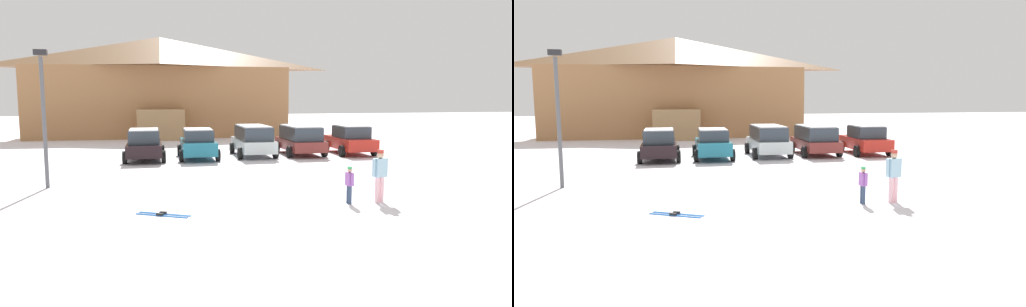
# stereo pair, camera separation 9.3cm
# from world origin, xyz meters

# --- Properties ---
(ground) EXTENTS (160.00, 160.00, 0.00)m
(ground) POSITION_xyz_m (0.00, 0.00, 0.00)
(ground) COLOR white
(ski_lodge) EXTENTS (21.98, 10.45, 8.48)m
(ski_lodge) POSITION_xyz_m (-2.37, 30.96, 4.30)
(ski_lodge) COLOR #A06F44
(ski_lodge) RESTS_ON ground
(parked_black_sedan) EXTENTS (2.18, 4.33, 1.66)m
(parked_black_sedan) POSITION_xyz_m (-3.92, 14.61, 0.83)
(parked_black_sedan) COLOR black
(parked_black_sedan) RESTS_ON ground
(parked_teal_hatchback) EXTENTS (2.22, 4.24, 1.64)m
(parked_teal_hatchback) POSITION_xyz_m (-1.11, 14.51, 0.83)
(parked_teal_hatchback) COLOR #1C6C84
(parked_teal_hatchback) RESTS_ON ground
(parked_silver_wagon) EXTENTS (2.25, 4.34, 1.74)m
(parked_silver_wagon) POSITION_xyz_m (2.05, 14.88, 0.93)
(parked_silver_wagon) COLOR silver
(parked_silver_wagon) RESTS_ON ground
(parked_maroon_van) EXTENTS (2.34, 4.37, 1.70)m
(parked_maroon_van) POSITION_xyz_m (4.84, 14.85, 0.91)
(parked_maroon_van) COLOR maroon
(parked_maroon_van) RESTS_ON ground
(parked_red_sedan) EXTENTS (2.33, 4.30, 1.70)m
(parked_red_sedan) POSITION_xyz_m (7.83, 14.52, 0.85)
(parked_red_sedan) COLOR red
(parked_red_sedan) RESTS_ON ground
(skier_adult_in_blue_parka) EXTENTS (0.60, 0.33, 1.67)m
(skier_adult_in_blue_parka) POSITION_xyz_m (3.20, 2.67, 0.94)
(skier_adult_in_blue_parka) COLOR beige
(skier_adult_in_blue_parka) RESTS_ON ground
(skier_child_in_purple_jacket) EXTENTS (0.18, 0.43, 1.16)m
(skier_child_in_purple_jacket) POSITION_xyz_m (2.21, 2.74, 0.66)
(skier_child_in_purple_jacket) COLOR #2F405B
(skier_child_in_purple_jacket) RESTS_ON ground
(pair_of_skis) EXTENTS (1.52, 1.05, 0.08)m
(pair_of_skis) POSITION_xyz_m (-3.49, 2.69, 0.02)
(pair_of_skis) COLOR #1B5FB4
(pair_of_skis) RESTS_ON ground
(lamp_post) EXTENTS (0.44, 0.24, 4.97)m
(lamp_post) POSITION_xyz_m (-7.40, 7.68, 2.83)
(lamp_post) COLOR #515459
(lamp_post) RESTS_ON ground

